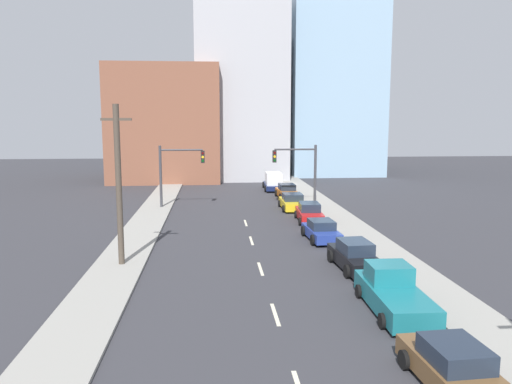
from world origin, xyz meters
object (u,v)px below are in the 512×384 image
(traffic_signal_left, at_px, (174,168))
(utility_pole_left_mid, at_px, (119,185))
(sedan_black, at_px, (355,256))
(sedan_brown, at_px, (454,368))
(sedan_red, at_px, (309,213))
(sedan_orange, at_px, (287,192))
(box_truck_navy, at_px, (273,182))
(pickup_truck_teal, at_px, (393,293))
(sedan_blue, at_px, (321,231))
(sedan_yellow, at_px, (293,202))
(traffic_signal_right, at_px, (302,167))

(traffic_signal_left, xyz_separation_m, utility_pole_left_mid, (-1.53, -18.11, 0.82))
(sedan_black, bearing_deg, sedan_brown, -95.50)
(utility_pole_left_mid, height_order, sedan_red, utility_pole_left_mid)
(sedan_orange, relative_size, box_truck_navy, 0.82)
(pickup_truck_teal, bearing_deg, traffic_signal_left, 114.44)
(traffic_signal_left, bearing_deg, sedan_brown, -71.70)
(traffic_signal_left, distance_m, sedan_orange, 12.35)
(utility_pole_left_mid, relative_size, sedan_brown, 1.99)
(sedan_brown, bearing_deg, sedan_red, 85.79)
(sedan_brown, distance_m, sedan_orange, 36.58)
(traffic_signal_left, xyz_separation_m, sedan_brown, (10.50, -31.76, -3.02))
(box_truck_navy, bearing_deg, traffic_signal_left, -131.14)
(sedan_black, relative_size, sedan_orange, 1.04)
(sedan_blue, height_order, sedan_yellow, sedan_yellow)
(sedan_blue, xyz_separation_m, box_truck_navy, (-0.25, 24.19, 0.33))
(sedan_yellow, bearing_deg, pickup_truck_teal, -88.75)
(traffic_signal_left, distance_m, traffic_signal_right, 11.66)
(utility_pole_left_mid, distance_m, sedan_red, 17.10)
(traffic_signal_right, distance_m, sedan_black, 19.96)
(traffic_signal_right, distance_m, utility_pole_left_mid, 22.42)
(utility_pole_left_mid, distance_m, box_truck_navy, 31.67)
(traffic_signal_left, relative_size, pickup_truck_teal, 1.04)
(sedan_orange, bearing_deg, sedan_brown, -93.11)
(sedan_orange, bearing_deg, sedan_yellow, -96.37)
(sedan_orange, bearing_deg, traffic_signal_left, -158.67)
(pickup_truck_teal, relative_size, sedan_black, 1.15)
(traffic_signal_left, bearing_deg, sedan_blue, -51.17)
(sedan_brown, xyz_separation_m, sedan_black, (0.47, 12.03, 0.05))
(traffic_signal_right, height_order, box_truck_navy, traffic_signal_right)
(sedan_red, bearing_deg, sedan_yellow, 97.78)
(traffic_signal_right, xyz_separation_m, pickup_truck_teal, (-0.72, -25.56, -2.93))
(sedan_black, relative_size, sedan_red, 1.01)
(pickup_truck_teal, xyz_separation_m, sedan_red, (0.04, 18.47, -0.06))
(traffic_signal_right, bearing_deg, utility_pole_left_mid, -126.06)
(sedan_black, distance_m, sedan_blue, 6.58)
(utility_pole_left_mid, bearing_deg, traffic_signal_left, 85.16)
(sedan_black, height_order, sedan_orange, sedan_black)
(traffic_signal_left, bearing_deg, sedan_orange, 23.71)
(sedan_blue, bearing_deg, sedan_yellow, 87.55)
(sedan_yellow, bearing_deg, sedan_orange, 86.29)
(sedan_red, xyz_separation_m, sedan_orange, (-0.00, 11.91, -0.00))
(sedan_brown, xyz_separation_m, sedan_yellow, (0.02, 30.21, -0.00))
(traffic_signal_right, xyz_separation_m, sedan_yellow, (-1.13, -1.55, -3.02))
(sedan_brown, height_order, sedan_red, sedan_red)
(pickup_truck_teal, xyz_separation_m, sedan_orange, (0.04, 30.38, -0.06))
(box_truck_navy, bearing_deg, sedan_brown, -87.77)
(sedan_black, xyz_separation_m, sedan_orange, (-0.00, 24.55, -0.03))
(box_truck_navy, bearing_deg, sedan_orange, -82.24)
(sedan_brown, distance_m, pickup_truck_teal, 6.21)
(sedan_blue, height_order, sedan_red, sedan_red)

